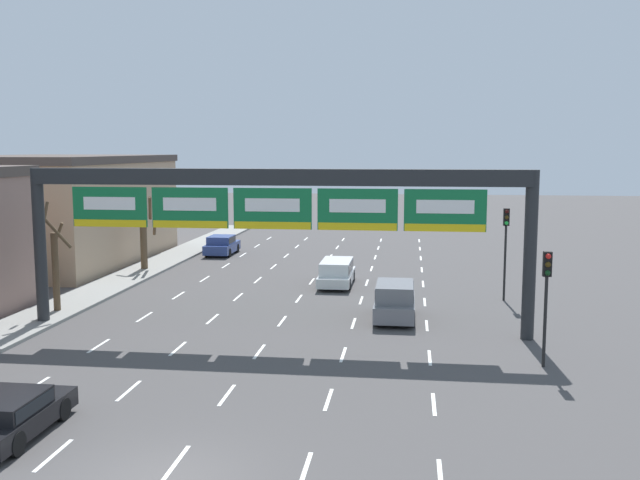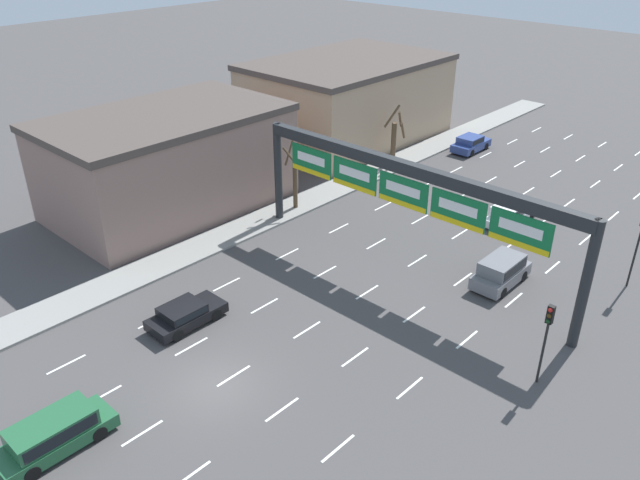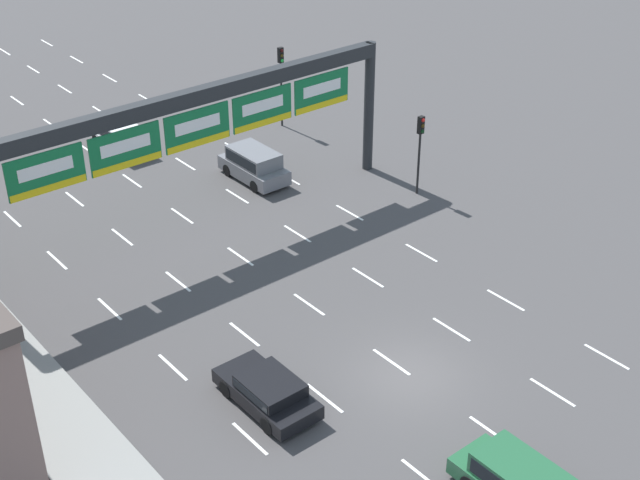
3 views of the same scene
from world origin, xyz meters
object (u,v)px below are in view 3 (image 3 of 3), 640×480
(sign_gantry, at_px, (194,120))
(traffic_light_near_gantry, at_px, (281,71))
(suv_grey, at_px, (254,163))
(suv_white, at_px, (121,135))
(traffic_light_mid_block, at_px, (420,139))
(car_black, at_px, (268,390))

(sign_gantry, xyz_separation_m, traffic_light_near_gantry, (10.71, 7.70, -2.21))
(suv_grey, relative_size, traffic_light_near_gantry, 0.86)
(suv_white, bearing_deg, traffic_light_mid_block, -58.13)
(car_black, relative_size, traffic_light_mid_block, 0.98)
(car_black, distance_m, traffic_light_mid_block, 18.01)
(car_black, bearing_deg, suv_grey, 55.81)
(sign_gantry, xyz_separation_m, suv_grey, (5.13, 2.81, -4.70))
(sign_gantry, xyz_separation_m, traffic_light_mid_block, (10.68, -3.82, -2.61))
(suv_grey, xyz_separation_m, car_black, (-10.21, -15.03, -0.29))
(sign_gantry, height_order, suv_white, sign_gantry)
(traffic_light_near_gantry, xyz_separation_m, traffic_light_mid_block, (-0.04, -11.52, -0.40))
(traffic_light_mid_block, bearing_deg, suv_white, 121.87)
(car_black, bearing_deg, traffic_light_near_gantry, 51.59)
(sign_gantry, height_order, suv_grey, sign_gantry)
(suv_white, height_order, traffic_light_mid_block, traffic_light_mid_block)
(sign_gantry, relative_size, suv_white, 4.63)
(sign_gantry, height_order, traffic_light_mid_block, sign_gantry)
(car_black, xyz_separation_m, suv_white, (6.67, 23.01, 0.17))
(suv_grey, xyz_separation_m, traffic_light_mid_block, (5.55, -6.63, 2.09))
(sign_gantry, bearing_deg, traffic_light_near_gantry, 35.72)
(suv_grey, bearing_deg, sign_gantry, -151.25)
(sign_gantry, distance_m, traffic_light_mid_block, 11.64)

